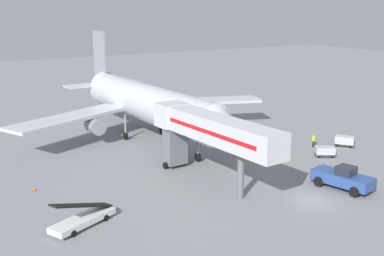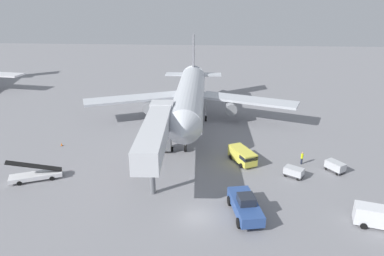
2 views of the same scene
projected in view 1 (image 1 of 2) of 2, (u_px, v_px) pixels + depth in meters
The scene contains 12 objects.
ground_plane at pixel (312, 201), 49.09m from camera, with size 300.00×300.00×0.00m, color gray.
airplane_at_gate at pixel (145, 102), 71.51m from camera, with size 41.45×41.96×15.05m.
jet_bridge at pixel (207, 130), 53.05m from camera, with size 4.31×19.67×7.85m.
pushback_tug at pixel (343, 178), 52.10m from camera, with size 3.81×6.89×2.62m.
belt_loader_truck at pixel (83, 218), 43.31m from camera, with size 6.70×4.35×3.13m.
service_van_near_right at pixel (268, 149), 63.13m from camera, with size 4.13×5.39×1.99m.
baggage_cart_far_center at pixel (345, 141), 68.12m from camera, with size 2.60×2.87×1.45m.
baggage_cart_near_center at pixel (325, 151), 63.48m from camera, with size 2.83×2.54×1.31m.
ground_crew_worker_foreground at pixel (313, 140), 67.66m from camera, with size 0.47×0.47×1.88m.
safety_cone_alpha at pixel (181, 154), 63.66m from camera, with size 0.48×0.48×0.73m.
safety_cone_bravo at pixel (310, 171), 57.15m from camera, with size 0.34×0.34×0.52m.
safety_cone_charlie at pixel (34, 189), 51.76m from camera, with size 0.34×0.34×0.52m.
Camera 1 is at (-34.36, -32.64, 19.13)m, focal length 45.47 mm.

